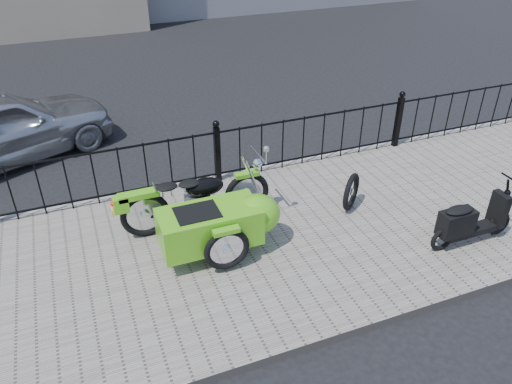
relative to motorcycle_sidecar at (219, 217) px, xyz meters
name	(u,v)px	position (x,y,z in m)	size (l,w,h in m)	color
ground	(246,228)	(0.53, 0.41, -0.59)	(120.00, 120.00, 0.00)	black
sidewalk	(258,244)	(0.53, -0.09, -0.53)	(30.00, 3.80, 0.12)	slate
curb	(216,179)	(0.53, 1.85, -0.53)	(30.00, 0.10, 0.12)	gray
iron_fence	(217,155)	(0.53, 1.71, -0.01)	(14.11, 0.11, 1.08)	black
motorcycle_sidecar	(219,217)	(0.00, 0.00, 0.00)	(2.28, 1.48, 0.98)	black
scooter	(469,222)	(3.14, -1.18, -0.12)	(1.34, 0.39, 0.91)	black
spare_tire	(351,192)	(2.13, 0.16, -0.18)	(0.58, 0.58, 0.08)	black
sedan_car	(0,127)	(-2.79, 4.02, 0.07)	(1.57, 3.89, 1.33)	#AAACB2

